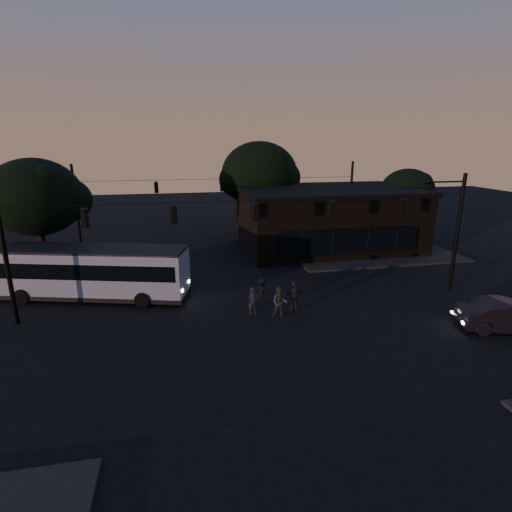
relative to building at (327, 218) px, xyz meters
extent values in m
plane|color=black|center=(-9.00, -15.97, -2.71)|extent=(120.00, 120.00, 0.00)
cube|color=black|center=(3.00, -1.97, -2.63)|extent=(14.00, 10.00, 0.15)
cube|color=black|center=(-23.00, -1.97, -2.63)|extent=(14.00, 10.00, 0.15)
cube|color=black|center=(0.00, 0.03, -0.21)|extent=(15.00, 10.00, 5.00)
cube|color=black|center=(0.00, 0.03, 2.49)|extent=(15.40, 10.40, 0.40)
cube|color=black|center=(0.00, -5.09, -0.91)|extent=(11.50, 0.18, 2.00)
cylinder|color=black|center=(-5.00, 6.03, -0.71)|extent=(0.44, 0.44, 4.00)
ellipsoid|color=black|center=(-5.00, 6.03, 3.49)|extent=(7.60, 7.60, 6.46)
cylinder|color=black|center=(9.00, 2.03, -1.21)|extent=(0.44, 0.44, 3.00)
ellipsoid|color=black|center=(9.00, 2.03, 1.94)|extent=(5.20, 5.20, 4.42)
cylinder|color=black|center=(-23.00, -2.97, -0.91)|extent=(0.44, 0.44, 3.60)
ellipsoid|color=black|center=(-23.00, -2.97, 2.87)|extent=(6.40, 6.40, 5.44)
cylinder|color=black|center=(-22.00, -11.97, 1.04)|extent=(0.24, 0.24, 7.50)
cylinder|color=black|center=(4.00, -11.97, 1.04)|extent=(0.24, 0.24, 7.50)
cylinder|color=black|center=(-9.00, -11.97, 3.49)|extent=(26.00, 0.03, 0.03)
cube|color=black|center=(-18.00, -11.97, 2.84)|extent=(0.34, 0.30, 1.00)
cube|color=black|center=(-13.50, -11.97, 2.84)|extent=(0.34, 0.30, 1.00)
cube|color=black|center=(-9.00, -11.97, 2.84)|extent=(0.34, 0.30, 1.00)
cube|color=black|center=(-4.50, -11.97, 2.84)|extent=(0.34, 0.30, 1.00)
cube|color=black|center=(0.00, -11.97, 2.84)|extent=(0.34, 0.30, 1.00)
cylinder|color=black|center=(-22.00, 4.03, 1.04)|extent=(0.24, 0.24, 7.50)
cylinder|color=black|center=(4.00, 4.03, 1.04)|extent=(0.24, 0.24, 7.50)
cylinder|color=black|center=(-9.00, 4.03, 3.29)|extent=(26.00, 0.03, 0.03)
cube|color=black|center=(-15.00, 4.03, 2.64)|extent=(0.34, 0.30, 1.00)
cube|color=black|center=(-9.00, 4.03, 2.64)|extent=(0.34, 0.30, 1.00)
cube|color=black|center=(-3.00, 4.03, 2.64)|extent=(0.34, 0.30, 1.00)
cube|color=#848EA8|center=(-18.50, -8.97, -0.91)|extent=(11.59, 5.52, 2.67)
cube|color=black|center=(-18.50, -8.97, -0.65)|extent=(11.16, 5.43, 0.93)
cube|color=black|center=(-18.50, -8.97, 0.43)|extent=(11.59, 5.52, 0.15)
cube|color=black|center=(-18.50, -8.97, -2.35)|extent=(11.70, 5.60, 0.26)
cylinder|color=black|center=(-22.66, -9.15, -2.25)|extent=(0.96, 0.50, 0.93)
cylinder|color=black|center=(-21.97, -6.67, -2.25)|extent=(0.96, 0.50, 0.93)
cylinder|color=black|center=(-15.58, -11.12, -2.25)|extent=(0.96, 0.50, 0.93)
cylinder|color=black|center=(-14.89, -8.65, -2.25)|extent=(0.96, 0.50, 0.93)
imported|color=black|center=(2.88, -17.87, -1.91)|extent=(5.14, 2.91, 1.60)
imported|color=black|center=(-9.44, -13.32, -1.92)|extent=(0.64, 0.48, 1.58)
imported|color=#33332E|center=(-8.09, -14.01, -1.84)|extent=(1.02, 0.91, 1.74)
imported|color=#252027|center=(-7.11, -13.46, -1.79)|extent=(1.14, 0.62, 1.84)
imported|color=black|center=(-8.63, -11.99, -1.89)|extent=(1.22, 1.09, 1.64)
camera|label=1|loc=(-13.39, -33.59, 6.60)|focal=28.00mm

